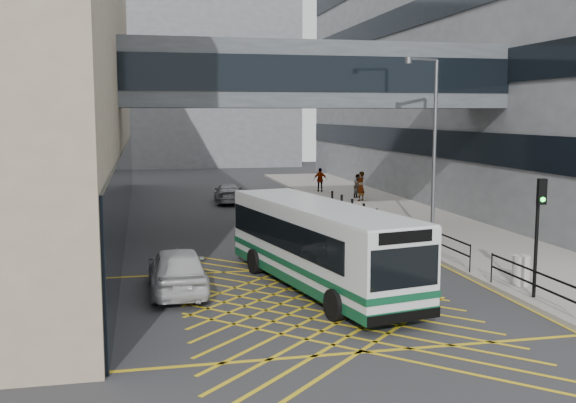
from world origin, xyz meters
TOP-DOWN VIEW (x-y plane):
  - ground at (0.00, 0.00)m, footprint 120.00×120.00m
  - building_right at (23.98, 24.00)m, footprint 24.09×44.00m
  - building_far at (-2.00, 60.00)m, footprint 28.00×16.00m
  - skybridge at (3.00, 12.00)m, footprint 20.00×4.10m
  - pavement at (9.00, 15.00)m, footprint 6.00×54.00m
  - box_junction at (0.00, 0.00)m, footprint 12.00×9.00m
  - bus at (0.46, 1.58)m, footprint 4.29×10.26m
  - car_white at (-4.06, 2.02)m, footprint 2.05×4.88m
  - car_dark at (1.27, 13.30)m, footprint 1.96×4.85m
  - car_silver at (0.34, 23.73)m, footprint 2.07×4.41m
  - traffic_light at (6.50, -1.53)m, footprint 0.27×0.43m
  - street_lamp at (6.80, 6.96)m, footprint 1.74×0.80m
  - litter_bin at (6.95, 0.03)m, footprint 0.56×0.56m
  - kerb_railings at (6.15, 1.78)m, footprint 0.05×12.54m
  - bollards at (6.25, 15.00)m, footprint 0.14×10.14m
  - pedestrian_a at (8.68, 21.82)m, footprint 0.92×0.89m
  - pedestrian_b at (9.03, 23.40)m, footprint 0.86×0.85m
  - pedestrian_c at (7.46, 27.37)m, footprint 1.09×0.71m

SIDE VIEW (x-z plane):
  - ground at x=0.00m, z-range 0.00..0.00m
  - box_junction at x=0.00m, z-range 0.00..0.01m
  - pavement at x=9.00m, z-range 0.00..0.16m
  - bollards at x=6.25m, z-range 0.16..1.06m
  - litter_bin at x=6.95m, z-range 0.16..1.13m
  - car_silver at x=0.34m, z-range 0.00..1.34m
  - car_dark at x=1.27m, z-range 0.00..1.51m
  - car_white at x=-4.06m, z-range 0.00..1.55m
  - kerb_railings at x=6.15m, z-range 0.38..1.38m
  - pedestrian_b at x=9.03m, z-range 0.16..1.73m
  - pedestrian_c at x=7.46m, z-range 0.16..1.86m
  - pedestrian_a at x=8.68m, z-range 0.16..2.04m
  - bus at x=0.46m, z-range 0.10..2.90m
  - traffic_light at x=6.50m, z-range 0.71..4.37m
  - street_lamp at x=6.80m, z-range 0.71..8.53m
  - skybridge at x=3.00m, z-range 6.00..9.00m
  - building_far at x=-2.00m, z-range 0.00..18.00m
  - building_right at x=23.98m, z-range 0.00..20.00m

